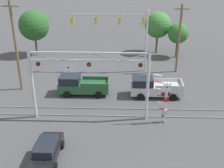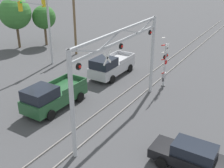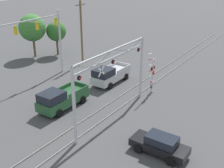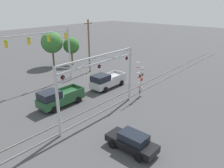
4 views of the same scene
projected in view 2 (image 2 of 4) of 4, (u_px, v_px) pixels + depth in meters
rail_track_near at (117, 115)px, 20.76m from camera, size 80.00×0.08×0.10m
rail_track_far at (101, 110)px, 21.45m from camera, size 80.00×0.08×0.10m
crossing_gantry at (121, 62)px, 18.87m from camera, size 10.71×0.29×6.52m
crossing_signal_mast at (164, 67)px, 24.83m from camera, size 1.65×0.35×4.82m
traffic_signal_span at (29, 16)px, 26.91m from camera, size 10.07×0.39×8.05m
pickup_truck_lead at (52, 96)px, 21.44m from camera, size 5.52×2.35×2.15m
pickup_truck_following at (111, 66)px, 27.46m from camera, size 5.57×2.35×2.15m
sedan_waiting at (191, 156)px, 15.32m from camera, size 1.95×4.39×1.55m
utility_pole_right at (74, 17)px, 32.54m from camera, size 1.80×0.28×8.80m
background_tree_far_left_verge at (44, 17)px, 36.59m from camera, size 3.03×3.03×5.22m
background_tree_far_right_verge at (15, 13)px, 35.13m from camera, size 3.99×3.99×6.45m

